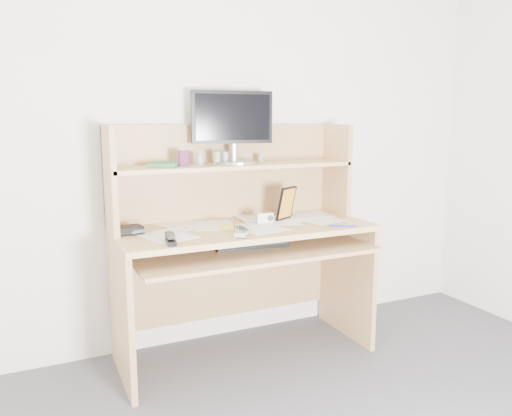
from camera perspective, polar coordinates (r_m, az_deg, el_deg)
name	(u,v)px	position (r m, az deg, el deg)	size (l,w,h in m)	color
back_wall	(223,133)	(2.98, -3.80, 8.55)	(3.60, 0.04, 2.50)	white
desk	(239,233)	(2.82, -1.93, -2.89)	(1.40, 0.70, 1.30)	tan
paper_clutter	(245,226)	(2.74, -1.28, -2.04)	(1.32, 0.54, 0.01)	white
keyboard	(251,244)	(2.70, -0.63, -4.18)	(0.41, 0.18, 0.03)	black
tv_remote	(242,231)	(2.55, -1.61, -2.66)	(0.06, 0.20, 0.02)	#9B9C97
flip_phone	(242,229)	(2.58, -1.66, -2.44)	(0.05, 0.09, 0.02)	silver
stapler	(171,237)	(2.39, -9.74, -3.33)	(0.04, 0.15, 0.05)	black
wallet	(129,229)	(2.64, -14.27, -2.38)	(0.13, 0.10, 0.03)	black
sticky_note_pad	(228,227)	(2.69, -3.22, -2.23)	(0.08, 0.08, 0.01)	gold
digital_camera	(265,218)	(2.79, 1.00, -1.14)	(0.09, 0.04, 0.06)	silver
game_case	(286,203)	(2.88, 3.50, 0.56)	(0.14, 0.02, 0.19)	black
blue_pen	(343,226)	(2.74, 9.87, -2.04)	(0.01, 0.01, 0.15)	#1918B8
card_box	(183,158)	(2.71, -8.30, 5.64)	(0.06, 0.02, 0.08)	maroon
shelf_book	(165,164)	(2.72, -10.36, 4.93)	(0.14, 0.20, 0.02)	#378A52
chip_stack_a	(200,160)	(2.74, -6.46, 5.51)	(0.05, 0.05, 0.06)	black
chip_stack_b	(217,158)	(2.80, -4.51, 5.73)	(0.04, 0.04, 0.07)	white
chip_stack_c	(261,158)	(2.94, 0.55, 5.71)	(0.04, 0.04, 0.05)	black
chip_stack_d	(225,158)	(2.84, -3.56, 5.76)	(0.04, 0.04, 0.07)	white
monitor	(233,125)	(2.85, -2.67, 9.46)	(0.47, 0.24, 0.41)	#ABACB0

